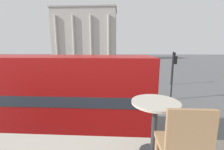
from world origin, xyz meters
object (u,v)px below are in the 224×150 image
Objects in this scene: plaza_building_left at (86,35)px; car_maroon at (82,79)px; cafe_dining_table at (155,116)px; car_white at (120,67)px; traffic_light_mid at (173,63)px; pedestrian_blue at (100,73)px; pedestrian_red at (115,82)px; traffic_light_near at (173,71)px; double_decker_bus at (42,97)px; pedestrian_grey at (103,70)px; cafe_chair_0 at (183,145)px.

plaza_building_left is 5.91× the size of car_maroon.
cafe_dining_table is 0.17× the size of car_white.
plaza_building_left reaches higher than traffic_light_mid.
plaza_building_left is (-14.34, 60.04, 5.88)m from cafe_dining_table.
car_white is 10.56m from pedestrian_blue.
traffic_light_mid is at bearing -76.47° from pedestrian_red.
cafe_dining_table is at bearing -32.91° from car_white.
pedestrian_red is at bearing -73.72° from plaza_building_left.
car_maroon is (-9.60, 5.55, -1.94)m from traffic_light_near.
double_decker_bus is 18.30m from pedestrian_grey.
plaza_building_left is at bearing 108.88° from cafe_chair_0.
double_decker_bus is at bearing 153.20° from pedestrian_red.
double_decker_bus reaches higher than pedestrian_blue.
cafe_chair_0 is (4.25, -5.33, 1.43)m from double_decker_bus.
pedestrian_red is at bearing -35.85° from car_white.
cafe_dining_table is at bearing 109.37° from cafe_chair_0.
pedestrian_grey is at bearing 84.83° from double_decker_bus.
cafe_chair_0 is at bearing 43.93° from pedestrian_grey.
traffic_light_mid is at bearing 94.20° from pedestrian_grey.
cafe_chair_0 reaches higher than car_maroon.
double_decker_bus is 6.96m from cafe_chair_0.
pedestrian_red is at bearing 138.91° from pedestrian_blue.
plaza_building_left reaches higher than pedestrian_red.
cafe_dining_table reaches higher than pedestrian_red.
pedestrian_red is (-1.12, 14.86, -2.92)m from cafe_chair_0.
pedestrian_grey is at bearing -57.93° from car_white.
pedestrian_blue is (0.79, 14.40, -1.36)m from double_decker_bus.
traffic_light_near is (8.38, 6.67, 0.24)m from double_decker_bus.
cafe_chair_0 reaches higher than cafe_dining_table.
pedestrian_grey is (2.07, 6.00, 0.28)m from car_maroon.
cafe_chair_0 is 0.04× the size of plaza_building_left.
cafe_chair_0 reaches higher than pedestrian_grey.
cafe_chair_0 is at bearing 175.69° from pedestrian_red.
car_white is 1.00× the size of car_maroon.
traffic_light_near is 2.55× the size of pedestrian_red.
car_white is at bearing -82.65° from pedestrian_blue.
traffic_light_mid is 2.63× the size of pedestrian_red.
car_maroon is (-1.22, 12.22, -1.70)m from double_decker_bus.
traffic_light_mid is 2.46× the size of pedestrian_grey.
traffic_light_near is 13.89m from pedestrian_grey.
cafe_chair_0 is 0.57× the size of pedestrian_red.
cafe_dining_table reaches higher than pedestrian_grey.
pedestrian_red is (-0.55, -15.02, 0.21)m from car_white.
car_white is (13.90, -30.70, -9.03)m from plaza_building_left.
double_decker_bus is 2.43× the size of traffic_light_mid.
traffic_light_near is at bearing -108.31° from traffic_light_mid.
plaza_building_left reaches higher than pedestrian_blue.
pedestrian_grey is at bearing 6.11° from pedestrian_red.
traffic_light_near is 2.28× the size of pedestrian_blue.
cafe_dining_table is 23.42m from pedestrian_grey.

